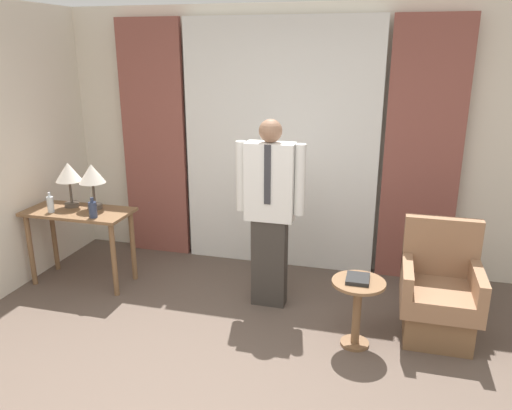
{
  "coord_description": "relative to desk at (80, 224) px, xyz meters",
  "views": [
    {
      "loc": [
        1.09,
        -2.31,
        2.27
      ],
      "look_at": [
        0.04,
        1.6,
        1.0
      ],
      "focal_mm": 35.0,
      "sensor_mm": 36.0,
      "label": 1
    }
  ],
  "objects": [
    {
      "name": "bottle_near_edge",
      "position": [
        0.27,
        -0.15,
        0.22
      ],
      "size": [
        0.08,
        0.08,
        0.19
      ],
      "color": "#2D3851",
      "rests_on": "desk"
    },
    {
      "name": "side_table",
      "position": [
        2.74,
        -0.45,
        -0.24
      ],
      "size": [
        0.42,
        0.42,
        0.56
      ],
      "color": "brown",
      "rests_on": "ground_plane"
    },
    {
      "name": "person",
      "position": [
        1.91,
        0.05,
        0.31
      ],
      "size": [
        0.62,
        0.21,
        1.71
      ],
      "color": "#38332D",
      "rests_on": "ground_plane"
    },
    {
      "name": "armchair",
      "position": [
        3.37,
        -0.12,
        -0.28
      ],
      "size": [
        0.61,
        0.63,
        0.95
      ],
      "color": "brown",
      "rests_on": "ground_plane"
    },
    {
      "name": "table_lamp_right",
      "position": [
        0.13,
        0.1,
        0.47
      ],
      "size": [
        0.26,
        0.26,
        0.45
      ],
      "color": "#4C4238",
      "rests_on": "desk"
    },
    {
      "name": "curtain_sheer_center",
      "position": [
        1.79,
        0.96,
        0.67
      ],
      "size": [
        2.02,
        0.06,
        2.58
      ],
      "color": "white",
      "rests_on": "ground_plane"
    },
    {
      "name": "curtain_drape_right",
      "position": [
        3.2,
        0.96,
        0.67
      ],
      "size": [
        0.72,
        0.06,
        2.58
      ],
      "color": "brown",
      "rests_on": "ground_plane"
    },
    {
      "name": "wall_back",
      "position": [
        1.79,
        1.09,
        0.73
      ],
      "size": [
        10.0,
        0.06,
        2.7
      ],
      "color": "silver",
      "rests_on": "ground_plane"
    },
    {
      "name": "book",
      "position": [
        2.73,
        -0.44,
        -0.05
      ],
      "size": [
        0.18,
        0.21,
        0.03
      ],
      "color": "black",
      "rests_on": "side_table"
    },
    {
      "name": "desk",
      "position": [
        0.0,
        0.0,
        0.0
      ],
      "size": [
        1.04,
        0.49,
        0.76
      ],
      "color": "brown",
      "rests_on": "ground_plane"
    },
    {
      "name": "bottle_by_lamp",
      "position": [
        -0.22,
        -0.11,
        0.22
      ],
      "size": [
        0.06,
        0.06,
        0.2
      ],
      "color": "silver",
      "rests_on": "desk"
    },
    {
      "name": "curtain_drape_left",
      "position": [
        0.38,
        0.96,
        0.67
      ],
      "size": [
        0.72,
        0.06,
        2.58
      ],
      "color": "brown",
      "rests_on": "ground_plane"
    },
    {
      "name": "table_lamp_left",
      "position": [
        -0.13,
        0.1,
        0.47
      ],
      "size": [
        0.26,
        0.26,
        0.45
      ],
      "color": "#4C4238",
      "rests_on": "desk"
    }
  ]
}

